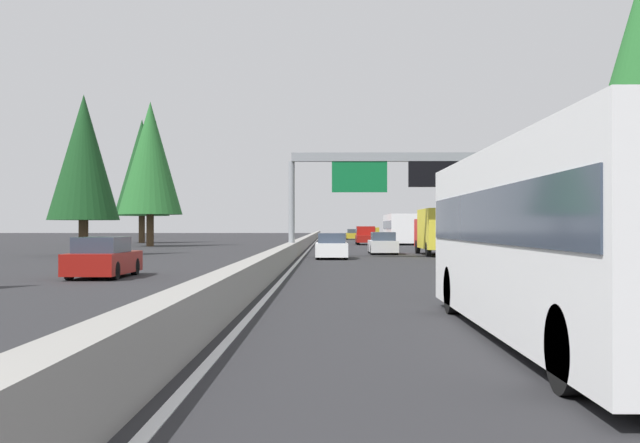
# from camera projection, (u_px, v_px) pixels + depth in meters

# --- Properties ---
(ground_plane) EXTENTS (320.00, 320.00, 0.00)m
(ground_plane) POSITION_uv_depth(u_px,v_px,m) (305.00, 250.00, 61.56)
(ground_plane) COLOR #262628
(median_barrier) EXTENTS (180.00, 0.56, 0.90)m
(median_barrier) POSITION_uv_depth(u_px,v_px,m) (308.00, 240.00, 81.56)
(median_barrier) COLOR gray
(median_barrier) RESTS_ON ground
(shoulder_stripe_right) EXTENTS (160.00, 0.16, 0.01)m
(shoulder_stripe_right) POSITION_uv_depth(u_px,v_px,m) (436.00, 247.00, 71.42)
(shoulder_stripe_right) COLOR silver
(shoulder_stripe_right) RESTS_ON ground
(shoulder_stripe_median) EXTENTS (160.00, 0.16, 0.01)m
(shoulder_stripe_median) POSITION_uv_depth(u_px,v_px,m) (311.00, 247.00, 71.55)
(shoulder_stripe_median) COLOR silver
(shoulder_stripe_median) RESTS_ON ground
(sign_gantry_overhead) EXTENTS (0.50, 12.68, 6.13)m
(sign_gantry_overhead) POSITION_uv_depth(u_px,v_px,m) (401.00, 174.00, 45.78)
(sign_gantry_overhead) COLOR gray
(sign_gantry_overhead) RESTS_ON ground
(bus_distant_b) EXTENTS (11.50, 2.55, 3.10)m
(bus_distant_b) POSITION_uv_depth(u_px,v_px,m) (562.00, 235.00, 12.67)
(bus_distant_b) COLOR white
(bus_distant_b) RESTS_ON ground
(sedan_near_center) EXTENTS (4.40, 1.80, 1.47)m
(sedan_near_center) POSITION_uv_depth(u_px,v_px,m) (332.00, 247.00, 45.13)
(sedan_near_center) COLOR white
(sedan_near_center) RESTS_ON ground
(box_truck_mid_center) EXTENTS (8.50, 2.40, 2.95)m
(box_truck_mid_center) POSITION_uv_depth(u_px,v_px,m) (440.00, 230.00, 50.65)
(box_truck_mid_center) COLOR gold
(box_truck_mid_center) RESTS_ON ground
(sedan_far_right) EXTENTS (4.40, 1.80, 1.47)m
(sedan_far_right) POSITION_uv_depth(u_px,v_px,m) (353.00, 235.00, 112.05)
(sedan_far_right) COLOR #AD931E
(sedan_far_right) RESTS_ON ground
(pickup_mid_left) EXTENTS (5.60, 2.00, 1.86)m
(pickup_mid_left) POSITION_uv_depth(u_px,v_px,m) (366.00, 236.00, 80.47)
(pickup_mid_left) COLOR maroon
(pickup_mid_left) RESTS_ON ground
(sedan_near_right) EXTENTS (4.40, 1.80, 1.47)m
(sedan_near_right) POSITION_uv_depth(u_px,v_px,m) (383.00, 244.00, 52.73)
(sedan_near_right) COLOR silver
(sedan_near_right) RESTS_ON ground
(minivan_mid_right) EXTENTS (5.00, 1.95, 1.69)m
(minivan_mid_right) POSITION_uv_depth(u_px,v_px,m) (372.00, 232.00, 128.55)
(minivan_mid_right) COLOR #AD931E
(minivan_mid_right) RESTS_ON ground
(bus_far_left) EXTENTS (11.50, 2.55, 3.10)m
(bus_far_left) POSITION_uv_depth(u_px,v_px,m) (399.00, 228.00, 82.22)
(bus_far_left) COLOR white
(bus_far_left) RESTS_ON ground
(oncoming_near) EXTENTS (4.40, 1.80, 1.47)m
(oncoming_near) POSITION_uv_depth(u_px,v_px,m) (103.00, 259.00, 28.60)
(oncoming_near) COLOR maroon
(oncoming_near) RESTS_ON ground
(conifer_right_mid) EXTENTS (3.54, 3.54, 8.05)m
(conifer_right_mid) POSITION_uv_depth(u_px,v_px,m) (572.00, 184.00, 55.91)
(conifer_right_mid) COLOR #4C3823
(conifer_right_mid) RESTS_ON ground
(conifer_right_far) EXTENTS (4.64, 4.64, 10.55)m
(conifer_right_far) POSITION_uv_depth(u_px,v_px,m) (469.00, 188.00, 92.77)
(conifer_right_far) COLOR #4C3823
(conifer_right_far) RESTS_ON ground
(conifer_left_near) EXTENTS (4.51, 4.51, 10.26)m
(conifer_left_near) POSITION_uv_depth(u_px,v_px,m) (84.00, 157.00, 50.13)
(conifer_left_near) COLOR #4C3823
(conifer_left_near) RESTS_ON ground
(conifer_left_mid) EXTENTS (5.93, 5.93, 13.47)m
(conifer_left_mid) POSITION_uv_depth(u_px,v_px,m) (150.00, 158.00, 73.28)
(conifer_left_mid) COLOR #4C3823
(conifer_left_mid) RESTS_ON ground
(conifer_left_far) EXTENTS (6.10, 6.10, 13.87)m
(conifer_left_far) POSITION_uv_depth(u_px,v_px,m) (142.00, 168.00, 88.47)
(conifer_left_far) COLOR #4C3823
(conifer_left_far) RESTS_ON ground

